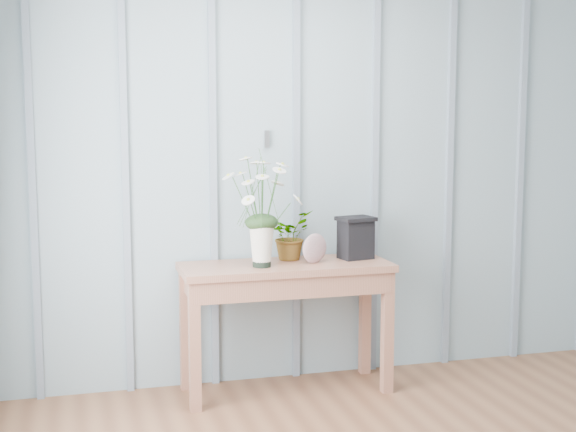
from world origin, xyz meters
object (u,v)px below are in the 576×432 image
object	(u,v)px
felt_disc_vessel	(315,248)
carved_box	(356,237)
sideboard	(286,283)
daisy_vase	(261,195)

from	to	relation	value
felt_disc_vessel	carved_box	size ratio (longest dim) A/B	0.69
sideboard	daisy_vase	distance (m)	0.54
sideboard	daisy_vase	size ratio (longest dim) A/B	1.86
sideboard	carved_box	xyz separation A→B (m)	(0.44, 0.04, 0.24)
daisy_vase	felt_disc_vessel	xyz separation A→B (m)	(0.32, 0.03, -0.32)
sideboard	carved_box	world-z (taller)	carved_box
carved_box	daisy_vase	bearing A→B (deg)	-170.56
sideboard	felt_disc_vessel	world-z (taller)	felt_disc_vessel
felt_disc_vessel	daisy_vase	bearing A→B (deg)	162.48
daisy_vase	felt_disc_vessel	distance (m)	0.45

